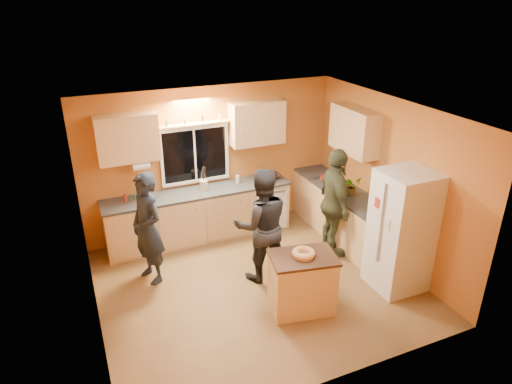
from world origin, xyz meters
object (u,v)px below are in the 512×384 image
person_left (148,229)px  person_right (335,204)px  person_center (261,225)px  island (302,282)px  refrigerator (401,231)px

person_left → person_right: 2.93m
person_center → island: bearing=113.0°
person_right → person_left: bearing=93.9°
island → person_left: 2.35m
refrigerator → person_right: person_right is taller
island → person_center: 1.05m
refrigerator → island: size_ratio=1.87×
person_center → refrigerator: bearing=161.8°
person_left → person_center: (1.54, -0.61, 0.03)m
island → person_left: size_ratio=0.56×
refrigerator → person_right: bearing=108.9°
person_center → person_left: bearing=-10.4°
refrigerator → island: 1.62m
refrigerator → island: (-1.55, 0.06, -0.48)m
refrigerator → person_left: bearing=154.2°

